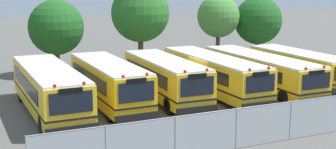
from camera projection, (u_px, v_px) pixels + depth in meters
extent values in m
plane|color=#595651|center=(190.00, 96.00, 30.75)|extent=(160.00, 160.00, 0.00)
cube|color=yellow|center=(49.00, 88.00, 26.65)|extent=(2.68, 10.45, 2.17)
cube|color=white|center=(48.00, 69.00, 26.42)|extent=(2.63, 10.24, 0.12)
cube|color=black|center=(73.00, 129.00, 22.15)|extent=(2.59, 0.20, 0.36)
cube|color=black|center=(71.00, 103.00, 21.94)|extent=(2.08, 0.09, 1.04)
cube|color=black|center=(70.00, 79.00, 27.39)|extent=(0.15, 8.13, 0.78)
cube|color=black|center=(25.00, 83.00, 26.31)|extent=(0.15, 8.13, 0.78)
cube|color=black|center=(50.00, 96.00, 26.73)|extent=(2.71, 10.56, 0.10)
sphere|color=red|center=(84.00, 83.00, 22.21)|extent=(0.18, 0.18, 0.18)
sphere|color=red|center=(55.00, 86.00, 21.63)|extent=(0.18, 0.18, 0.18)
cube|color=black|center=(71.00, 91.00, 21.81)|extent=(1.14, 0.10, 0.24)
cylinder|color=black|center=(87.00, 119.00, 23.93)|extent=(0.29, 1.00, 1.00)
cylinder|color=black|center=(43.00, 125.00, 22.98)|extent=(0.29, 1.00, 1.00)
cylinder|color=black|center=(57.00, 90.00, 30.33)|extent=(0.29, 1.00, 1.00)
cylinder|color=black|center=(21.00, 94.00, 29.38)|extent=(0.29, 1.00, 1.00)
cube|color=yellow|center=(109.00, 82.00, 28.22)|extent=(2.44, 9.31, 2.20)
cube|color=white|center=(109.00, 63.00, 27.99)|extent=(2.39, 9.12, 0.12)
cube|color=black|center=(137.00, 117.00, 24.20)|extent=(2.44, 0.17, 0.36)
cube|color=black|center=(137.00, 92.00, 23.99)|extent=(1.96, 0.07, 1.05)
cube|color=black|center=(126.00, 74.00, 28.91)|extent=(0.08, 7.25, 0.79)
cube|color=black|center=(88.00, 77.00, 27.91)|extent=(0.08, 7.25, 0.79)
cube|color=black|center=(109.00, 89.00, 28.30)|extent=(2.46, 9.40, 0.10)
sphere|color=red|center=(147.00, 74.00, 24.24)|extent=(0.18, 0.18, 0.18)
sphere|color=red|center=(123.00, 76.00, 23.70)|extent=(0.18, 0.18, 0.18)
cube|color=black|center=(137.00, 81.00, 23.86)|extent=(1.07, 0.09, 0.24)
cylinder|color=black|center=(145.00, 108.00, 25.95)|extent=(0.29, 1.00, 1.00)
cylinder|color=black|center=(109.00, 113.00, 25.08)|extent=(0.29, 1.00, 1.00)
cylinder|color=black|center=(111.00, 86.00, 31.37)|extent=(0.29, 1.00, 1.00)
cylinder|color=black|center=(81.00, 89.00, 30.50)|extent=(0.29, 1.00, 1.00)
cube|color=yellow|center=(165.00, 78.00, 29.60)|extent=(2.69, 9.23, 2.17)
cube|color=white|center=(165.00, 60.00, 29.38)|extent=(2.64, 9.04, 0.12)
cube|color=black|center=(197.00, 110.00, 25.58)|extent=(2.48, 0.23, 0.36)
cube|color=black|center=(197.00, 87.00, 25.37)|extent=(1.99, 0.12, 1.04)
cube|color=black|center=(181.00, 70.00, 30.27)|extent=(0.24, 7.14, 0.78)
cube|color=black|center=(145.00, 73.00, 29.33)|extent=(0.24, 7.14, 0.78)
cube|color=black|center=(165.00, 84.00, 29.68)|extent=(2.72, 9.32, 0.10)
sphere|color=red|center=(207.00, 70.00, 25.61)|extent=(0.18, 0.18, 0.18)
sphere|color=red|center=(185.00, 72.00, 25.10)|extent=(0.18, 0.18, 0.18)
cube|color=black|center=(198.00, 76.00, 25.24)|extent=(1.09, 0.11, 0.24)
cylinder|color=black|center=(203.00, 102.00, 27.32)|extent=(0.31, 1.01, 1.00)
cylinder|color=black|center=(169.00, 106.00, 26.50)|extent=(0.31, 1.01, 1.00)
cylinder|color=black|center=(164.00, 82.00, 32.70)|extent=(0.31, 1.01, 1.00)
cylinder|color=black|center=(135.00, 85.00, 31.88)|extent=(0.31, 1.01, 1.00)
cube|color=yellow|center=(213.00, 73.00, 31.17)|extent=(2.36, 10.69, 2.10)
cube|color=white|center=(213.00, 57.00, 30.95)|extent=(2.31, 10.48, 0.12)
cube|color=black|center=(260.00, 105.00, 26.51)|extent=(2.40, 0.16, 0.36)
cube|color=black|center=(261.00, 84.00, 26.31)|extent=(1.93, 0.06, 1.01)
cube|color=black|center=(226.00, 67.00, 31.86)|extent=(0.04, 8.34, 0.75)
cube|color=black|center=(195.00, 69.00, 30.88)|extent=(0.04, 8.34, 0.75)
cube|color=black|center=(213.00, 80.00, 31.25)|extent=(2.38, 10.80, 0.10)
sphere|color=red|center=(269.00, 68.00, 26.56)|extent=(0.18, 0.18, 0.18)
sphere|color=red|center=(250.00, 70.00, 26.03)|extent=(0.18, 0.18, 0.18)
cube|color=black|center=(261.00, 74.00, 26.19)|extent=(1.06, 0.08, 0.24)
cylinder|color=black|center=(260.00, 98.00, 28.25)|extent=(0.28, 1.00, 1.00)
cylinder|color=black|center=(231.00, 102.00, 27.40)|extent=(0.28, 1.00, 1.00)
cylinder|color=black|center=(201.00, 76.00, 34.93)|extent=(0.28, 1.00, 1.00)
cylinder|color=black|center=(176.00, 78.00, 34.09)|extent=(0.28, 1.00, 1.00)
cube|color=yellow|center=(260.00, 71.00, 32.49)|extent=(2.53, 11.22, 1.96)
cube|color=white|center=(260.00, 56.00, 32.29)|extent=(2.48, 11.00, 0.12)
cube|color=black|center=(316.00, 100.00, 27.58)|extent=(2.56, 0.16, 0.36)
cube|color=black|center=(316.00, 81.00, 27.40)|extent=(2.06, 0.06, 0.94)
cube|color=black|center=(272.00, 64.00, 33.22)|extent=(0.05, 8.75, 0.71)
cube|color=black|center=(242.00, 67.00, 32.17)|extent=(0.05, 8.75, 0.71)
cube|color=black|center=(259.00, 76.00, 32.57)|extent=(2.56, 11.34, 0.10)
sphere|color=red|center=(324.00, 67.00, 27.68)|extent=(0.18, 0.18, 0.18)
sphere|color=red|center=(306.00, 68.00, 27.12)|extent=(0.18, 0.18, 0.18)
cube|color=black|center=(317.00, 72.00, 27.29)|extent=(1.13, 0.08, 0.24)
cylinder|color=black|center=(313.00, 94.00, 29.35)|extent=(0.28, 1.00, 1.00)
cylinder|color=black|center=(285.00, 97.00, 28.44)|extent=(0.28, 1.00, 1.00)
cylinder|color=black|center=(242.00, 72.00, 36.50)|extent=(0.28, 1.00, 1.00)
cylinder|color=black|center=(218.00, 74.00, 35.59)|extent=(0.28, 1.00, 1.00)
cube|color=yellow|center=(299.00, 66.00, 34.32)|extent=(2.40, 9.20, 1.91)
cube|color=white|center=(299.00, 53.00, 34.12)|extent=(2.35, 9.01, 0.12)
cube|color=black|center=(309.00, 61.00, 35.02)|extent=(0.06, 7.17, 0.69)
cube|color=black|center=(283.00, 63.00, 34.04)|extent=(0.06, 7.17, 0.69)
cube|color=black|center=(298.00, 71.00, 34.40)|extent=(2.42, 9.29, 0.10)
cylinder|color=black|center=(317.00, 87.00, 31.20)|extent=(0.28, 1.00, 1.00)
cylinder|color=black|center=(285.00, 70.00, 37.40)|extent=(0.28, 1.00, 1.00)
cylinder|color=black|center=(264.00, 72.00, 36.55)|extent=(0.28, 1.00, 1.00)
cylinder|color=#4C3823|center=(58.00, 61.00, 37.65)|extent=(0.38, 0.38, 2.20)
sphere|color=#1E561E|center=(56.00, 27.00, 37.11)|extent=(4.41, 4.41, 4.41)
sphere|color=#1E561E|center=(61.00, 29.00, 37.46)|extent=(2.85, 2.85, 2.85)
cylinder|color=#4C3823|center=(141.00, 52.00, 39.76)|extent=(0.44, 0.44, 3.01)
sphere|color=#286623|center=(140.00, 13.00, 39.11)|extent=(4.91, 4.91, 4.91)
sphere|color=#286623|center=(143.00, 13.00, 39.03)|extent=(3.27, 3.27, 3.27)
cylinder|color=#4C3823|center=(218.00, 47.00, 43.64)|extent=(0.37, 0.37, 2.82)
sphere|color=#478438|center=(218.00, 16.00, 43.07)|extent=(3.93, 3.93, 3.93)
sphere|color=#478438|center=(216.00, 14.00, 42.48)|extent=(2.23, 2.23, 2.23)
cylinder|color=#4C3823|center=(257.00, 49.00, 45.19)|extent=(0.38, 0.38, 2.07)
sphere|color=#1E561E|center=(258.00, 20.00, 44.65)|extent=(4.57, 4.57, 4.57)
sphere|color=#1E561E|center=(258.00, 16.00, 44.51)|extent=(3.25, 3.25, 3.25)
cylinder|color=#9EA0A3|center=(106.00, 148.00, 18.42)|extent=(0.07, 0.07, 1.91)
cylinder|color=#9EA0A3|center=(175.00, 138.00, 19.66)|extent=(0.07, 0.07, 1.91)
cylinder|color=#9EA0A3|center=(236.00, 129.00, 20.89)|extent=(0.07, 0.07, 1.91)
cylinder|color=#9EA0A3|center=(290.00, 120.00, 22.13)|extent=(0.07, 0.07, 1.91)
cube|color=#ADB2B7|center=(290.00, 120.00, 22.13)|extent=(24.25, 0.02, 1.87)
cylinder|color=#9EA0A3|center=(291.00, 102.00, 21.95)|extent=(24.25, 0.04, 0.04)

